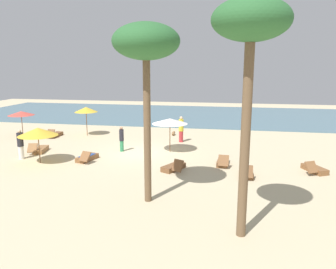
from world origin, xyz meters
TOP-DOWN VIEW (x-y plane):
  - ground_plane at (0.00, 0.00)m, footprint 60.00×60.00m
  - ocean_water at (0.00, 17.00)m, footprint 48.00×16.00m
  - umbrella_0 at (-5.00, -3.10)m, footprint 2.22×2.22m
  - umbrella_1 at (1.97, 0.73)m, footprint 2.29×2.29m
  - umbrella_2 at (-10.43, 3.44)m, footprint 2.01×2.01m
  - umbrella_3 at (-5.48, 4.59)m, footprint 1.81×1.81m
  - lounger_0 at (10.23, -2.03)m, footprint 1.27×1.77m
  - lounger_1 at (5.44, -1.61)m, footprint 0.69×1.69m
  - lounger_2 at (-7.79, 3.63)m, footprint 0.62×1.70m
  - lounger_3 at (-2.51, -2.17)m, footprint 0.99×1.79m
  - lounger_4 at (6.67, -3.33)m, footprint 0.64×1.66m
  - lounger_5 at (2.86, -3.07)m, footprint 1.28×1.71m
  - lounger_6 at (-6.33, -0.89)m, footprint 0.95×1.78m
  - person_0 at (-1.15, 0.26)m, footprint 0.41×0.41m
  - person_1 at (-6.55, -2.54)m, footprint 0.42×0.42m
  - person_2 at (2.28, 3.64)m, footprint 0.40×0.40m
  - palm_1 at (2.47, -7.31)m, footprint 2.60×2.60m
  - palm_2 at (6.20, -9.55)m, footprint 2.35×2.35m
  - dog at (1.34, 5.88)m, footprint 0.32×0.66m

SIDE VIEW (x-z plane):
  - ground_plane at x=0.00m, z-range 0.00..0.00m
  - ocean_water at x=0.00m, z-range 0.00..0.06m
  - dog at x=1.34m, z-range 0.01..0.31m
  - lounger_6 at x=-6.33m, z-range -0.18..0.51m
  - lounger_2 at x=-7.79m, z-range -0.18..0.51m
  - lounger_0 at x=10.23m, z-range -0.18..0.52m
  - lounger_1 at x=5.44m, z-range -0.19..0.53m
  - lounger_5 at x=2.86m, z-range -0.20..0.54m
  - lounger_3 at x=-2.51m, z-range -0.17..0.52m
  - lounger_4 at x=6.67m, z-range -0.19..0.54m
  - person_0 at x=-1.15m, z-range 0.02..1.67m
  - person_1 at x=-6.55m, z-range 0.01..1.82m
  - person_2 at x=2.28m, z-range 0.01..1.92m
  - umbrella_2 at x=-10.43m, z-range 0.83..2.82m
  - umbrella_0 at x=-5.00m, z-range 0.81..2.88m
  - umbrella_1 at x=1.97m, z-range 0.92..3.13m
  - umbrella_3 at x=-5.48m, z-range 0.94..3.24m
  - palm_1 at x=2.47m, z-range 2.70..9.86m
  - palm_2 at x=6.20m, z-range 2.83..10.34m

